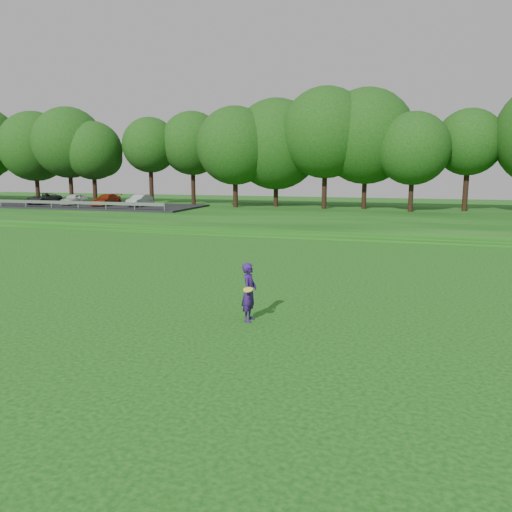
# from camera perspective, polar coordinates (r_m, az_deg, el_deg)

# --- Properties ---
(ground) EXTENTS (140.00, 140.00, 0.00)m
(ground) POSITION_cam_1_polar(r_m,az_deg,el_deg) (16.54, -15.90, -6.66)
(ground) COLOR #0E440D
(ground) RESTS_ON ground
(berm) EXTENTS (130.00, 30.00, 0.60)m
(berm) POSITION_cam_1_polar(r_m,az_deg,el_deg) (48.26, 6.44, 4.73)
(berm) COLOR #0E440D
(berm) RESTS_ON ground
(walking_path) EXTENTS (130.00, 1.60, 0.04)m
(walking_path) POSITION_cam_1_polar(r_m,az_deg,el_deg) (34.70, 2.18, 2.31)
(walking_path) COLOR gray
(walking_path) RESTS_ON ground
(treeline) EXTENTS (104.00, 7.00, 15.00)m
(treeline) POSITION_cam_1_polar(r_m,az_deg,el_deg) (52.12, 7.44, 13.68)
(treeline) COLOR #0E3F10
(treeline) RESTS_ON berm
(parking_lot) EXTENTS (24.00, 9.00, 1.38)m
(parking_lot) POSITION_cam_1_polar(r_m,az_deg,el_deg) (56.82, -18.81, 5.75)
(parking_lot) COLOR black
(parking_lot) RESTS_ON berm
(woman) EXTENTS (0.47, 0.91, 1.81)m
(woman) POSITION_cam_1_polar(r_m,az_deg,el_deg) (15.27, -0.78, -4.13)
(woman) COLOR #321665
(woman) RESTS_ON ground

